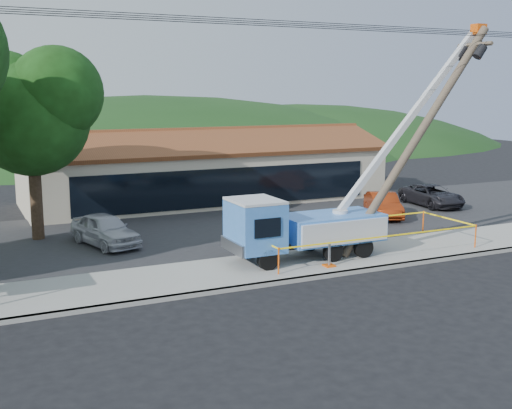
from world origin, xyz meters
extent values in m
plane|color=black|center=(0.00, 0.00, 0.00)|extent=(120.00, 120.00, 0.00)
cube|color=#ABAAA0|center=(0.00, 2.10, 0.07)|extent=(60.00, 0.25, 0.15)
cube|color=#ABAAA0|center=(0.00, 4.00, 0.07)|extent=(60.00, 4.00, 0.15)
cube|color=#28282B|center=(0.00, 12.00, 0.05)|extent=(60.00, 12.00, 0.10)
cube|color=beige|center=(4.00, 20.00, 1.70)|extent=(22.00, 8.00, 3.40)
cube|color=black|center=(4.00, 15.98, 1.43)|extent=(18.04, 0.08, 2.21)
cube|color=brown|center=(4.00, 18.00, 3.90)|extent=(22.50, 4.53, 1.52)
cube|color=brown|center=(4.00, 22.00, 3.90)|extent=(22.50, 4.53, 1.52)
cube|color=brown|center=(4.00, 20.00, 4.55)|extent=(22.50, 0.30, 0.25)
cylinder|color=#332316|center=(-7.00, 13.00, 2.09)|extent=(0.56, 0.56, 4.18)
sphere|color=#14330D|center=(-7.00, 13.00, 5.70)|extent=(5.25, 5.25, 5.25)
sphere|color=#14330D|center=(-8.05, 13.70, 6.65)|extent=(4.20, 4.20, 4.20)
sphere|color=#14330D|center=(-5.95, 12.30, 6.84)|extent=(4.20, 4.20, 4.20)
ellipsoid|color=#193D16|center=(10.00, 55.00, 0.00)|extent=(89.60, 64.00, 32.00)
ellipsoid|color=#193D16|center=(30.00, 55.00, 0.00)|extent=(72.80, 52.00, 26.00)
cylinder|color=black|center=(0.00, 3.10, 9.19)|extent=(60.00, 0.02, 0.02)
cylinder|color=black|center=(0.00, 3.60, 9.31)|extent=(60.00, 0.02, 0.02)
cylinder|color=black|center=(0.00, 4.10, 9.43)|extent=(60.00, 0.02, 0.02)
cylinder|color=black|center=(0.00, 4.50, 9.55)|extent=(60.00, 0.02, 0.02)
cylinder|color=black|center=(0.30, 3.52, 0.55)|extent=(0.83, 0.28, 0.83)
cylinder|color=black|center=(0.30, 5.44, 0.55)|extent=(0.83, 0.28, 0.83)
cylinder|color=black|center=(3.23, 3.52, 0.55)|extent=(0.83, 0.28, 0.83)
cylinder|color=black|center=(3.23, 5.44, 0.55)|extent=(0.83, 0.28, 0.83)
cylinder|color=black|center=(4.70, 3.52, 0.55)|extent=(0.83, 0.28, 0.83)
cylinder|color=black|center=(4.70, 5.44, 0.55)|extent=(0.83, 0.28, 0.83)
cube|color=black|center=(2.68, 4.48, 0.78)|extent=(6.05, 0.92, 0.23)
cube|color=#3D82D9|center=(0.21, 4.48, 1.70)|extent=(1.83, 2.20, 1.93)
cube|color=silver|center=(0.21, 4.48, 2.71)|extent=(1.83, 2.20, 0.11)
cube|color=black|center=(-0.67, 4.48, 1.83)|extent=(0.07, 1.65, 0.83)
cube|color=gray|center=(-0.76, 4.48, 0.96)|extent=(0.14, 2.11, 0.46)
cube|color=#3D82D9|center=(3.69, 4.48, 1.33)|extent=(4.22, 2.20, 1.10)
cylinder|color=silver|center=(4.15, 4.48, 1.74)|extent=(0.64, 0.64, 0.55)
cube|color=silver|center=(7.58, 4.48, 5.78)|extent=(7.05, 0.26, 7.79)
cube|color=gray|center=(7.86, 4.48, 6.01)|extent=(4.24, 0.17, 4.68)
cube|color=#F2570D|center=(11.01, 4.30, 9.59)|extent=(0.55, 0.46, 0.46)
cube|color=#F2570D|center=(2.68, 2.92, 0.17)|extent=(0.41, 0.41, 0.07)
cube|color=#F2570D|center=(5.07, 6.04, 0.17)|extent=(0.41, 0.41, 0.07)
cylinder|color=brown|center=(7.51, 3.92, 4.87)|extent=(7.30, 0.35, 9.66)
cube|color=brown|center=(10.48, 3.92, 8.88)|extent=(0.19, 1.99, 0.19)
cylinder|color=black|center=(10.26, 4.47, 8.55)|extent=(0.65, 0.40, 0.68)
cylinder|color=black|center=(10.26, 3.37, 8.55)|extent=(0.65, 0.40, 0.68)
cylinder|color=#F2570D|center=(0.39, 2.81, 0.66)|extent=(0.06, 0.06, 1.02)
cylinder|color=#F2570D|center=(10.11, 2.81, 0.66)|extent=(0.06, 0.06, 1.02)
cylinder|color=#F2570D|center=(10.11, 6.28, 0.66)|extent=(0.06, 0.06, 1.02)
cylinder|color=#F2570D|center=(0.39, 6.28, 0.66)|extent=(0.06, 0.06, 1.02)
cube|color=yellow|center=(5.25, 2.81, 1.12)|extent=(9.71, 0.01, 0.06)
cube|color=yellow|center=(10.11, 4.54, 1.12)|extent=(0.01, 3.47, 0.06)
cube|color=yellow|center=(5.25, 6.28, 1.12)|extent=(9.71, 0.01, 0.06)
cube|color=yellow|center=(0.39, 4.54, 1.12)|extent=(0.01, 3.47, 0.06)
imported|color=#B5B6BC|center=(-4.44, 10.35, 0.00)|extent=(2.77, 4.53, 1.44)
imported|color=maroon|center=(10.75, 10.38, 0.00)|extent=(2.90, 4.27, 1.33)
imported|color=black|center=(15.48, 11.96, 0.00)|extent=(2.41, 4.67, 1.26)
camera|label=1|loc=(-10.31, -17.82, 6.96)|focal=45.00mm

